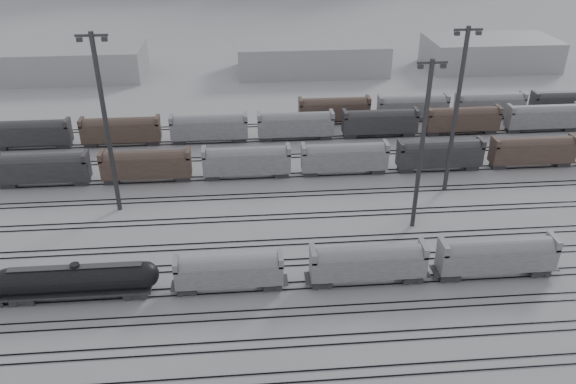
{
  "coord_description": "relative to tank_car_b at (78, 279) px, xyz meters",
  "views": [
    {
      "loc": [
        -9.38,
        -55.42,
        44.32
      ],
      "look_at": [
        -3.03,
        18.63,
        4.0
      ],
      "focal_mm": 35.0,
      "sensor_mm": 36.0,
      "label": 1
    }
  ],
  "objects": [
    {
      "name": "light_mast_c",
      "position": [
        45.24,
        12.95,
        10.54
      ],
      "size": [
        4.02,
        0.64,
        25.12
      ],
      "color": "#343437",
      "rests_on": "ground"
    },
    {
      "name": "hopper_car_b",
      "position": [
        35.56,
        0.0,
        0.44
      ],
      "size": [
        14.6,
        2.9,
        5.22
      ],
      "color": "#262628",
      "rests_on": "ground"
    },
    {
      "name": "hopper_car_c",
      "position": [
        52.21,
        0.0,
        0.55
      ],
      "size": [
        15.09,
        3.0,
        5.39
      ],
      "color": "#262628",
      "rests_on": "ground"
    },
    {
      "name": "light_mast_d",
      "position": [
        53.72,
        23.5,
        11.47
      ],
      "size": [
        4.3,
        0.69,
        26.87
      ],
      "color": "#343437",
      "rests_on": "ground"
    },
    {
      "name": "bg_string_near",
      "position": [
        38.04,
        31.0,
        0.02
      ],
      "size": [
        151.0,
        3.0,
        5.6
      ],
      "color": "gray",
      "rests_on": "ground"
    },
    {
      "name": "warehouse_mid",
      "position": [
        40.04,
        94.0,
        1.22
      ],
      "size": [
        40.0,
        18.0,
        8.0
      ],
      "primitive_type": "cube",
      "color": "gray",
      "rests_on": "ground"
    },
    {
      "name": "warehouse_left",
      "position": [
        -29.96,
        94.0,
        1.22
      ],
      "size": [
        50.0,
        18.0,
        8.0
      ],
      "primitive_type": "cube",
      "color": "gray",
      "rests_on": "ground"
    },
    {
      "name": "tracks",
      "position": [
        30.04,
        16.5,
        -2.7
      ],
      "size": [
        220.0,
        71.5,
        0.16
      ],
      "color": "black",
      "rests_on": "ground"
    },
    {
      "name": "bg_string_mid",
      "position": [
        48.04,
        47.0,
        0.02
      ],
      "size": [
        151.0,
        3.0,
        5.6
      ],
      "color": "#262628",
      "rests_on": "ground"
    },
    {
      "name": "tank_car_b",
      "position": [
        0.0,
        0.0,
        0.0
      ],
      "size": [
        19.47,
        3.24,
        4.81
      ],
      "color": "#262628",
      "rests_on": "ground"
    },
    {
      "name": "ground",
      "position": [
        30.04,
        -1.0,
        -2.78
      ],
      "size": [
        900.0,
        900.0,
        0.0
      ],
      "primitive_type": "plane",
      "color": "#B0B1B5",
      "rests_on": "ground"
    },
    {
      "name": "hopper_car_a",
      "position": [
        18.22,
        0.0,
        0.16
      ],
      "size": [
        13.33,
        2.65,
        4.77
      ],
      "color": "#262628",
      "rests_on": "ground"
    },
    {
      "name": "bg_string_far",
      "position": [
        65.54,
        55.0,
        0.02
      ],
      "size": [
        66.0,
        3.0,
        5.6
      ],
      "color": "brown",
      "rests_on": "ground"
    },
    {
      "name": "warehouse_right",
      "position": [
        90.04,
        94.0,
        1.22
      ],
      "size": [
        35.0,
        18.0,
        8.0
      ],
      "primitive_type": "cube",
      "color": "gray",
      "rests_on": "ground"
    },
    {
      "name": "light_mast_b",
      "position": [
        0.87,
        21.6,
        11.81
      ],
      "size": [
        4.4,
        0.7,
        27.52
      ],
      "color": "#343437",
      "rests_on": "ground"
    }
  ]
}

